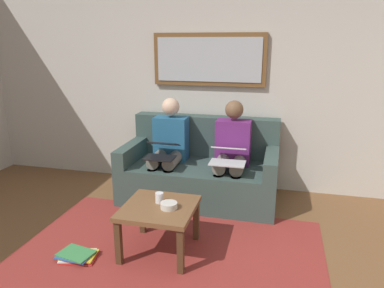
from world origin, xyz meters
name	(u,v)px	position (x,y,z in m)	size (l,w,h in m)	color
wall_rear	(210,80)	(0.00, -2.60, 1.30)	(6.00, 0.12, 2.60)	beige
area_rug	(168,255)	(0.00, -0.85, 0.00)	(2.60, 1.80, 0.01)	maroon
couch	(201,171)	(0.00, -2.12, 0.31)	(1.73, 0.90, 0.90)	#384C47
framed_mirror	(209,60)	(0.00, -2.51, 1.55)	(1.33, 0.05, 0.60)	brown
coffee_table	(159,213)	(0.09, -0.90, 0.36)	(0.60, 0.60, 0.42)	brown
cup	(159,198)	(0.10, -0.96, 0.47)	(0.07, 0.07, 0.09)	silver
bowl	(169,205)	(-0.01, -0.88, 0.45)	(0.14, 0.14, 0.05)	beige
person_left	(232,150)	(-0.36, -2.05, 0.61)	(0.38, 0.58, 1.14)	#66236B
laptop_silver	(229,155)	(-0.36, -1.81, 0.63)	(0.36, 0.36, 0.16)	silver
person_right	(169,146)	(0.36, -2.05, 0.61)	(0.38, 0.58, 1.14)	#235B84
laptop_black	(162,150)	(0.36, -1.81, 0.63)	(0.32, 0.37, 0.16)	black
magazine_stack	(78,255)	(0.72, -0.62, 0.03)	(0.34, 0.27, 0.05)	red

